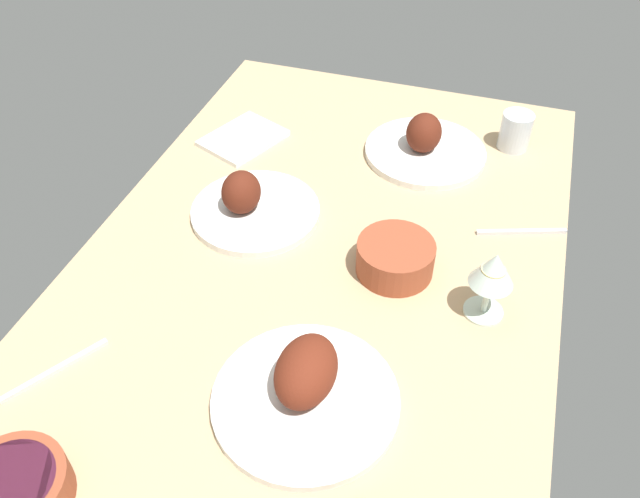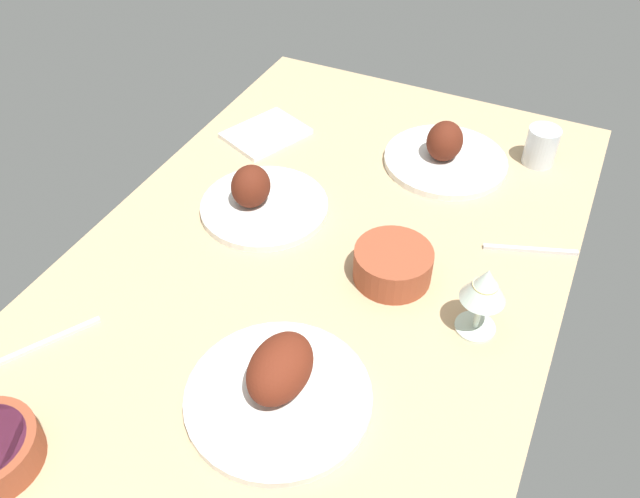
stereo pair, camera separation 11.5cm
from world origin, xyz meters
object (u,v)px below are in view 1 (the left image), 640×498
(wine_glass, at_px, (493,272))
(spoon_loose, at_px, (521,232))
(plate_far_side, at_px, (425,145))
(fork_loose, at_px, (55,370))
(bowl_onions, at_px, (15,489))
(folded_napkin, at_px, (243,138))
(plate_center_main, at_px, (251,205))
(plate_near_viewer, at_px, (306,387))
(bowl_potatoes, at_px, (395,257))
(water_tumbler, at_px, (515,131))

(wine_glass, xyz_separation_m, spoon_loose, (0.23, -0.05, -0.10))
(plate_far_side, relative_size, spoon_loose, 1.53)
(fork_loose, height_order, spoon_loose, same)
(bowl_onions, xyz_separation_m, folded_napkin, (0.91, 0.05, -0.02))
(plate_center_main, height_order, plate_near_viewer, plate_center_main)
(bowl_potatoes, distance_m, fork_loose, 0.61)
(plate_center_main, height_order, wine_glass, wine_glass)
(folded_napkin, distance_m, fork_loose, 0.71)
(plate_near_viewer, xyz_separation_m, folded_napkin, (0.63, 0.37, -0.02))
(plate_near_viewer, relative_size, fork_loose, 1.60)
(bowl_onions, xyz_separation_m, spoon_loose, (0.77, -0.60, -0.03))
(plate_far_side, height_order, water_tumbler, plate_far_side)
(plate_near_viewer, height_order, water_tumbler, plate_near_viewer)
(fork_loose, bearing_deg, plate_far_side, -178.48)
(bowl_potatoes, distance_m, water_tumbler, 0.51)
(bowl_onions, bearing_deg, bowl_potatoes, -33.06)
(plate_center_main, bearing_deg, folded_napkin, 26.41)
(bowl_onions, xyz_separation_m, water_tumbler, (1.08, -0.56, 0.01))
(plate_near_viewer, height_order, bowl_potatoes, plate_near_viewer)
(bowl_onions, relative_size, water_tumbler, 1.70)
(plate_center_main, height_order, bowl_onions, plate_center_main)
(plate_center_main, bearing_deg, water_tumbler, -49.55)
(plate_far_side, xyz_separation_m, bowl_onions, (-0.98, 0.37, 0.00))
(bowl_onions, height_order, folded_napkin, bowl_onions)
(plate_far_side, relative_size, wine_glass, 1.97)
(bowl_potatoes, distance_m, wine_glass, 0.19)
(wine_glass, xyz_separation_m, folded_napkin, (0.37, 0.61, -0.09))
(folded_napkin, bearing_deg, plate_near_viewer, -149.47)
(plate_far_side, xyz_separation_m, water_tumbler, (0.09, -0.19, 0.02))
(folded_napkin, relative_size, fork_loose, 0.98)
(plate_center_main, relative_size, bowl_potatoes, 1.83)
(plate_far_side, bearing_deg, fork_loose, 150.32)
(spoon_loose, bearing_deg, fork_loose, -159.41)
(plate_near_viewer, distance_m, water_tumbler, 0.84)
(bowl_potatoes, xyz_separation_m, folded_napkin, (0.31, 0.44, -0.03))
(plate_near_viewer, bearing_deg, bowl_potatoes, -11.68)
(plate_far_side, relative_size, fork_loose, 1.51)
(plate_far_side, bearing_deg, water_tumbler, -63.73)
(water_tumbler, height_order, folded_napkin, water_tumbler)
(plate_near_viewer, height_order, folded_napkin, plate_near_viewer)
(bowl_onions, distance_m, wine_glass, 0.78)
(fork_loose, bearing_deg, folded_napkin, -151.11)
(bowl_potatoes, distance_m, bowl_onions, 0.71)
(spoon_loose, bearing_deg, plate_center_main, 172.41)
(wine_glass, bearing_deg, folded_napkin, 59.00)
(water_tumbler, bearing_deg, bowl_onions, 152.70)
(plate_near_viewer, bearing_deg, wine_glass, -42.05)
(fork_loose, bearing_deg, bowl_potatoes, 161.39)
(bowl_onions, relative_size, fork_loose, 0.81)
(folded_napkin, xyz_separation_m, spoon_loose, (-0.13, -0.66, -0.00))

